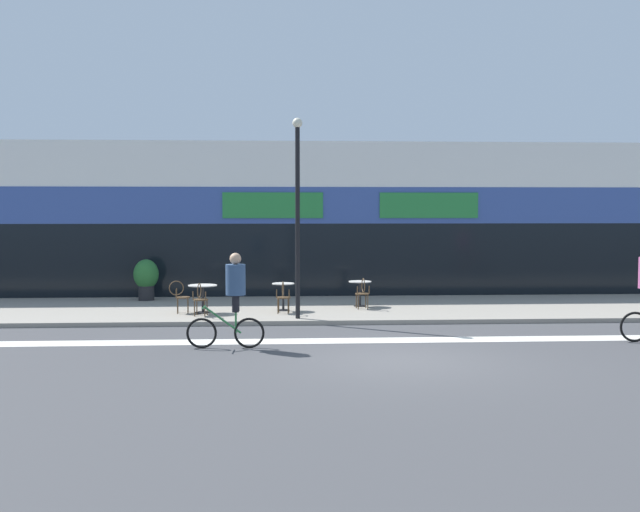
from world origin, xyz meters
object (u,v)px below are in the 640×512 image
(cafe_chair_1_near, at_px, (283,295))
(lamp_post, at_px, (298,203))
(bistro_table_1, at_px, (283,291))
(cyclist_0, at_px, (233,293))
(cafe_chair_0_near, at_px, (200,297))
(planter_pot, at_px, (146,277))
(bistro_table_0, at_px, (203,293))
(cafe_chair_0_side, at_px, (180,294))
(bistro_table_2, at_px, (360,288))
(cafe_chair_2_near, at_px, (363,291))

(cafe_chair_1_near, distance_m, lamp_post, 2.69)
(bistro_table_1, bearing_deg, cyclist_0, -102.35)
(cafe_chair_0_near, distance_m, planter_pot, 4.19)
(bistro_table_1, height_order, cafe_chair_1_near, cafe_chair_1_near)
(bistro_table_0, relative_size, lamp_post, 0.15)
(bistro_table_0, relative_size, bistro_table_1, 1.02)
(cafe_chair_1_near, bearing_deg, cafe_chair_0_side, 89.70)
(cafe_chair_0_near, distance_m, lamp_post, 3.66)
(bistro_table_2, height_order, lamp_post, lamp_post)
(bistro_table_0, bearing_deg, cafe_chair_1_near, -6.86)
(bistro_table_2, xyz_separation_m, cafe_chair_0_side, (-5.13, -1.17, -0.01))
(bistro_table_2, bearing_deg, bistro_table_0, -165.50)
(bistro_table_1, bearing_deg, bistro_table_0, -170.88)
(planter_pot, bearing_deg, cafe_chair_0_side, -64.49)
(bistro_table_2, bearing_deg, cyclist_0, -119.93)
(cafe_chair_0_near, bearing_deg, cyclist_0, -157.67)
(bistro_table_2, height_order, cafe_chair_1_near, cafe_chair_1_near)
(bistro_table_2, bearing_deg, cafe_chair_0_side, -167.12)
(bistro_table_2, relative_size, cyclist_0, 0.36)
(bistro_table_1, xyz_separation_m, cyclist_0, (-1.11, -5.07, 0.53))
(cafe_chair_1_near, bearing_deg, lamp_post, -152.86)
(bistro_table_0, relative_size, bistro_table_2, 1.07)
(cafe_chair_2_near, height_order, planter_pot, planter_pot)
(bistro_table_1, distance_m, cyclist_0, 5.22)
(bistro_table_0, xyz_separation_m, cafe_chair_1_near, (2.22, -0.27, -0.04))
(bistro_table_1, relative_size, lamp_post, 0.15)
(cafe_chair_0_side, bearing_deg, bistro_table_1, 1.50)
(cafe_chair_2_near, distance_m, planter_pot, 7.04)
(cafe_chair_2_near, bearing_deg, cyclist_0, 141.90)
(cafe_chair_1_near, bearing_deg, planter_pot, 57.47)
(cafe_chair_1_near, distance_m, cafe_chair_2_near, 2.43)
(cafe_chair_0_near, distance_m, cafe_chair_1_near, 2.26)
(cafe_chair_2_near, xyz_separation_m, lamp_post, (-1.91, -1.73, 2.50))
(planter_pot, height_order, cyclist_0, cyclist_0)
(bistro_table_0, relative_size, cafe_chair_1_near, 0.88)
(lamp_post, bearing_deg, bistro_table_0, 155.42)
(bistro_table_0, xyz_separation_m, planter_pot, (-2.07, 3.02, 0.16))
(bistro_table_1, xyz_separation_m, cafe_chair_0_near, (-2.24, -0.98, -0.03))
(bistro_table_1, bearing_deg, cafe_chair_0_side, -172.70)
(cyclist_0, bearing_deg, bistro_table_1, -100.63)
(bistro_table_1, bearing_deg, cafe_chair_1_near, -90.59)
(bistro_table_1, distance_m, cafe_chair_0_near, 2.45)
(bistro_table_2, height_order, cafe_chair_2_near, cafe_chair_2_near)
(cafe_chair_1_near, distance_m, cyclist_0, 4.62)
(cafe_chair_2_near, bearing_deg, cafe_chair_0_near, 99.19)
(lamp_post, bearing_deg, bistro_table_1, 103.46)
(planter_pot, bearing_deg, cafe_chair_1_near, -37.44)
(lamp_post, bearing_deg, cafe_chair_1_near, 112.23)
(bistro_table_2, height_order, cafe_chair_0_side, cafe_chair_0_side)
(bistro_table_0, height_order, lamp_post, lamp_post)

